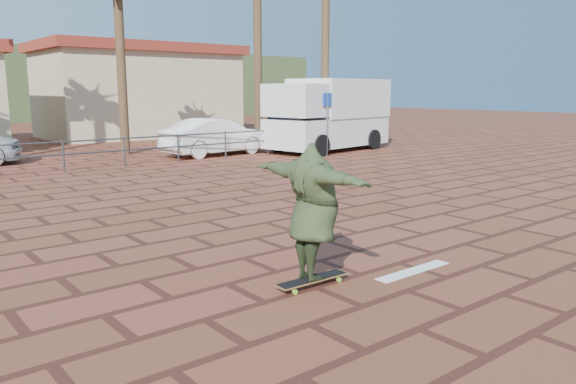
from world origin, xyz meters
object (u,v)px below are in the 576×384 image
(longboard, at_px, (312,280))
(skateboarder, at_px, (313,212))
(campervan, at_px, (329,113))
(car_white, at_px, (216,137))

(longboard, relative_size, skateboarder, 0.50)
(campervan, relative_size, car_white, 1.38)
(longboard, height_order, campervan, campervan)
(car_white, bearing_deg, longboard, 147.32)
(campervan, bearing_deg, car_white, 153.12)
(longboard, xyz_separation_m, campervan, (11.72, 12.27, 1.49))
(campervan, height_order, car_white, campervan)
(car_white, bearing_deg, campervan, -113.27)
(skateboarder, relative_size, car_white, 0.50)
(campervan, bearing_deg, longboard, -142.90)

